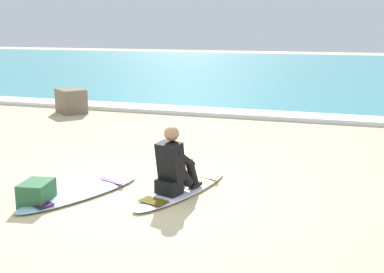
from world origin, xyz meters
TOP-DOWN VIEW (x-y plane):
  - ground_plane at (0.00, 0.00)m, footprint 80.00×80.00m
  - sea at (0.00, 20.39)m, footprint 80.00×28.00m
  - breaking_foam at (0.00, 6.69)m, footprint 80.00×0.90m
  - surfboard_main at (0.50, 0.35)m, footprint 1.07×2.22m
  - surfer_seated at (0.45, 0.15)m, footprint 0.53×0.77m
  - surfboard_spare_near at (-0.82, -0.25)m, footprint 1.24×2.13m
  - shoreline_rock at (-4.59, 5.64)m, footprint 1.05×1.01m
  - beach_bag at (-1.19, -0.75)m, footprint 0.43×0.53m

SIDE VIEW (x-z plane):
  - ground_plane at x=0.00m, z-range 0.00..0.00m
  - surfboard_main at x=0.50m, z-range 0.00..0.07m
  - surfboard_spare_near at x=-0.82m, z-range 0.00..0.07m
  - sea at x=0.00m, z-range 0.00..0.10m
  - breaking_foam at x=0.00m, z-range 0.00..0.11m
  - beach_bag at x=-1.19m, z-range 0.00..0.32m
  - shoreline_rock at x=-4.59m, z-range 0.00..0.66m
  - surfer_seated at x=0.45m, z-range -0.04..0.91m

